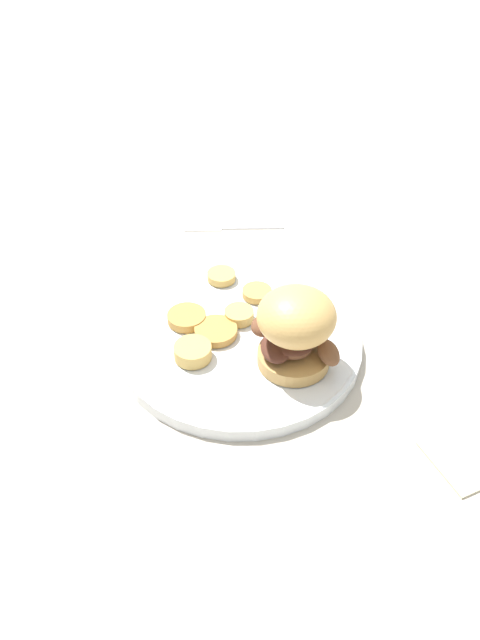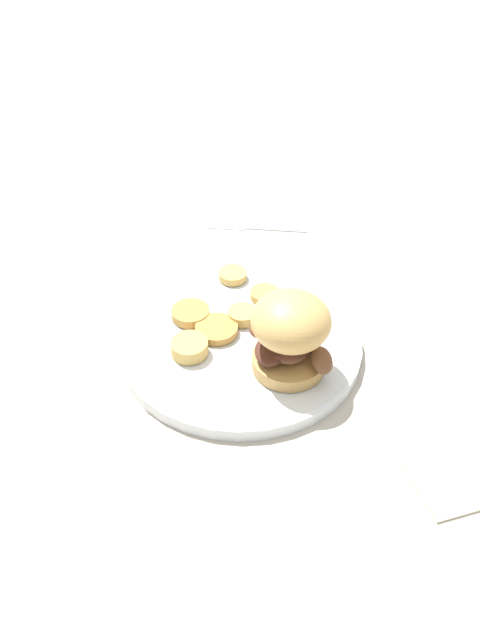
{
  "view_description": "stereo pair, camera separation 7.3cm",
  "coord_description": "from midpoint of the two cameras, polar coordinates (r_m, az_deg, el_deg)",
  "views": [
    {
      "loc": [
        0.42,
        -0.36,
        0.52
      ],
      "look_at": [
        0.0,
        0.0,
        0.04
      ],
      "focal_mm": 35.0,
      "sensor_mm": 36.0,
      "label": 1
    },
    {
      "loc": [
        0.47,
        -0.3,
        0.52
      ],
      "look_at": [
        0.0,
        0.0,
        0.04
      ],
      "focal_mm": 35.0,
      "sensor_mm": 36.0,
      "label": 2
    }
  ],
  "objects": [
    {
      "name": "ground_plane",
      "position": [
        0.76,
        2.76,
        -2.57
      ],
      "size": [
        4.0,
        4.0,
        0.0
      ],
      "primitive_type": "plane",
      "color": "#B2A899"
    },
    {
      "name": "dinner_plate",
      "position": [
        0.75,
        2.78,
        -2.02
      ],
      "size": [
        0.29,
        0.29,
        0.02
      ],
      "color": "white",
      "rests_on": "ground_plane"
    },
    {
      "name": "sandwich",
      "position": [
        0.68,
        7.6,
        -1.34
      ],
      "size": [
        0.12,
        0.09,
        0.1
      ],
      "color": "tan",
      "rests_on": "dinner_plate"
    },
    {
      "name": "potato_round_0",
      "position": [
        0.77,
        -1.85,
        0.51
      ],
      "size": [
        0.05,
        0.05,
        0.01
      ],
      "primitive_type": "cylinder",
      "color": "#BC8942",
      "rests_on": "dinner_plate"
    },
    {
      "name": "potato_round_1",
      "position": [
        0.74,
        0.63,
        -0.95
      ],
      "size": [
        0.05,
        0.05,
        0.01
      ],
      "primitive_type": "cylinder",
      "color": "#BC8942",
      "rests_on": "dinner_plate"
    },
    {
      "name": "potato_round_2",
      "position": [
        0.76,
        2.95,
        0.34
      ],
      "size": [
        0.04,
        0.04,
        0.01
      ],
      "primitive_type": "cylinder",
      "color": "tan",
      "rests_on": "dinner_plate"
    },
    {
      "name": "potato_round_3",
      "position": [
        0.83,
        1.85,
        4.03
      ],
      "size": [
        0.04,
        0.04,
        0.01
      ],
      "primitive_type": "cylinder",
      "color": "tan",
      "rests_on": "dinner_plate"
    },
    {
      "name": "potato_round_4",
      "position": [
        0.72,
        -1.76,
        -2.65
      ],
      "size": [
        0.04,
        0.04,
        0.02
      ],
      "primitive_type": "cylinder",
      "color": "tan",
      "rests_on": "dinner_plate"
    },
    {
      "name": "potato_round_5",
      "position": [
        0.8,
        4.9,
        2.25
      ],
      "size": [
        0.04,
        0.04,
        0.01
      ],
      "primitive_type": "cylinder",
      "color": "tan",
      "rests_on": "dinner_plate"
    },
    {
      "name": "fork",
      "position": [
        0.97,
        3.55,
        8.49
      ],
      "size": [
        0.11,
        0.13,
        0.0
      ],
      "color": "silver",
      "rests_on": "ground_plane"
    },
    {
      "name": "napkin",
      "position": [
        0.68,
        23.2,
        -13.13
      ],
      "size": [
        0.1,
        0.13,
        0.01
      ],
      "primitive_type": "cube",
      "rotation": [
        0.0,
        0.0,
        1.29
      ],
      "color": "beige",
      "rests_on": "ground_plane"
    }
  ]
}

